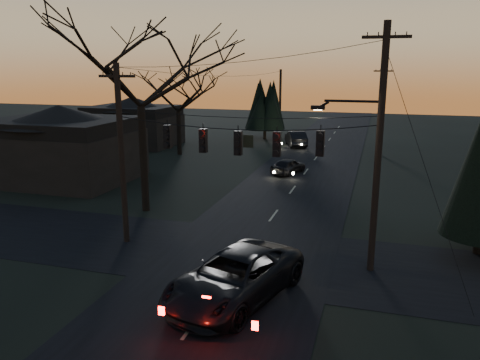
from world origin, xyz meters
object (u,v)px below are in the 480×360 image
(sedan_oncoming_a, at_px, (288,166))
(utility_pole_left, at_px, (127,241))
(suv_near, at_px, (235,277))
(utility_pole_far_l, at_px, (279,137))
(utility_pole_right, at_px, (370,270))
(utility_pole_far_r, at_px, (378,154))
(bare_tree_left, at_px, (139,62))
(sedan_oncoming_b, at_px, (296,139))

(sedan_oncoming_a, bearing_deg, utility_pole_left, 92.25)
(sedan_oncoming_a, bearing_deg, suv_near, 113.63)
(utility_pole_far_l, bearing_deg, utility_pole_left, -90.00)
(utility_pole_right, xyz_separation_m, utility_pole_far_l, (-11.50, 36.00, 0.00))
(utility_pole_left, bearing_deg, utility_pole_right, 0.00)
(utility_pole_far_r, xyz_separation_m, utility_pole_far_l, (-11.50, 8.00, 0.00))
(utility_pole_left, bearing_deg, utility_pole_far_l, 90.00)
(utility_pole_far_r, relative_size, bare_tree_left, 0.69)
(utility_pole_far_l, bearing_deg, utility_pole_far_r, -34.82)
(utility_pole_far_r, xyz_separation_m, sedan_oncoming_a, (-6.74, -11.18, 0.63))
(sedan_oncoming_a, xyz_separation_m, sedan_oncoming_b, (-1.77, 13.44, 0.17))
(bare_tree_left, relative_size, suv_near, 1.96)
(utility_pole_far_l, height_order, suv_near, utility_pole_far_l)
(utility_pole_right, distance_m, utility_pole_far_r, 28.00)
(utility_pole_right, xyz_separation_m, sedan_oncoming_b, (-8.51, 30.27, 0.80))
(utility_pole_right, distance_m, sedan_oncoming_a, 18.14)
(utility_pole_far_l, bearing_deg, sedan_oncoming_b, -62.47)
(bare_tree_left, bearing_deg, suv_near, -46.97)
(bare_tree_left, xyz_separation_m, sedan_oncoming_b, (4.49, 25.42, -7.78))
(utility_pole_right, distance_m, utility_pole_left, 11.50)
(utility_pole_left, xyz_separation_m, sedan_oncoming_b, (2.99, 30.27, 0.80))
(sedan_oncoming_b, bearing_deg, utility_pole_right, 85.18)
(utility_pole_right, height_order, utility_pole_far_r, utility_pole_right)
(utility_pole_left, bearing_deg, bare_tree_left, 107.18)
(utility_pole_left, height_order, sedan_oncoming_a, utility_pole_left)
(sedan_oncoming_a, bearing_deg, bare_tree_left, 80.47)
(utility_pole_far_l, bearing_deg, sedan_oncoming_a, -76.07)
(bare_tree_left, bearing_deg, utility_pole_far_l, 87.25)
(utility_pole_right, bearing_deg, utility_pole_far_l, 107.72)
(utility_pole_left, distance_m, suv_near, 7.96)
(utility_pole_left, xyz_separation_m, utility_pole_far_l, (0.00, 36.00, 0.00))
(sedan_oncoming_a, bearing_deg, utility_pole_right, 129.88)
(sedan_oncoming_b, bearing_deg, bare_tree_left, 59.47)
(utility_pole_far_r, height_order, sedan_oncoming_b, utility_pole_far_r)
(utility_pole_far_l, height_order, sedan_oncoming_b, utility_pole_far_l)
(utility_pole_right, xyz_separation_m, utility_pole_far_r, (0.00, 28.00, 0.00))
(utility_pole_right, relative_size, utility_pole_left, 1.18)
(utility_pole_right, distance_m, suv_near, 6.26)
(suv_near, bearing_deg, utility_pole_far_r, 98.50)
(bare_tree_left, relative_size, sedan_oncoming_a, 3.32)
(utility_pole_far_r, xyz_separation_m, bare_tree_left, (-13.00, -23.15, 8.58))
(utility_pole_left, relative_size, sedan_oncoming_a, 2.30)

